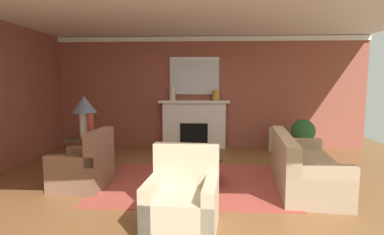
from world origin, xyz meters
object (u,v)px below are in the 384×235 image
Objects in this scene: vase_tall_corner at (274,139)px; vase_mantel_right at (216,95)px; fireplace at (194,125)px; table_lamp at (84,108)px; armchair_near_window at (84,169)px; sofa at (303,169)px; vase_mantel_left at (172,93)px; mantel_mirror at (194,76)px; potted_plant at (303,134)px; armchair_facing_fireplace at (183,203)px; side_table at (86,153)px; coffee_table at (193,164)px; vase_on_side_table at (91,126)px.

vase_mantel_right is (-1.42, 0.25, 1.07)m from vase_tall_corner.
fireplace is 3.16m from table_lamp.
sofa is at bearing 3.91° from armchair_near_window.
sofa is 6.18× the size of vase_mantel_left.
mantel_mirror is at bearing 167.95° from vase_tall_corner.
vase_mantel_right is at bearing 163.92° from potted_plant.
vase_mantel_left is (-0.55, -0.17, -0.45)m from mantel_mirror.
armchair_near_window is at bearing -116.32° from mantel_mirror.
armchair_facing_fireplace reaches higher than side_table.
vase_on_side_table is at bearing 172.23° from coffee_table.
potted_plant is at bearing -28.95° from vase_tall_corner.
armchair_near_window reaches higher than potted_plant.
table_lamp is 1.30× the size of vase_tall_corner.
fireplace reaches higher than side_table.
vase_on_side_table is 3.43m from vase_mantel_right.
armchair_near_window is 2.16m from armchair_facing_fireplace.
armchair_near_window is at bearing -81.33° from vase_on_side_table.
armchair_facing_fireplace reaches higher than potted_plant.
armchair_near_window is at bearing -71.07° from side_table.
armchair_near_window is 1.77m from coffee_table.
potted_plant is at bearing 22.55° from table_lamp.
fireplace is 3.56m from armchair_near_window.
vase_mantel_left is 2.83m from vase_on_side_table.
mantel_mirror reaches higher than table_lamp.
vase_mantel_right is at bearing 45.12° from table_lamp.
vase_mantel_left reaches higher than potted_plant.
table_lamp is 1.71× the size of vase_on_side_table.
vase_mantel_left is at bearing 169.43° from potted_plant.
table_lamp is at bearing -125.69° from mantel_mirror.
sofa is 3.78× the size of vase_tall_corner.
mantel_mirror is at bearing 163.68° from potted_plant.
mantel_mirror is 1.68× the size of table_lamp.
table_lamp is (-0.24, 0.69, 0.92)m from armchair_near_window.
side_table is at bearing 141.34° from vase_on_side_table.
coffee_table is 3.00m from vase_mantel_right.
vase_mantel_left is at bearing 130.52° from sofa.
table_lamp is at bearing -118.44° from vase_mantel_left.
side_table is (-1.98, 0.37, 0.06)m from coffee_table.
table_lamp is at bearing 133.85° from armchair_facing_fireplace.
mantel_mirror is 1.26× the size of coffee_table.
potted_plant is at bearing -16.08° from vase_mantel_right.
side_table is at bearing -118.44° from vase_mantel_left.
vase_mantel_left is (-0.67, 2.79, 1.07)m from coffee_table.
table_lamp is (-1.98, 0.37, 0.89)m from coffee_table.
mantel_mirror is 2.19× the size of vase_tall_corner.
sofa reaches higher than potted_plant.
sofa is 2.39m from potted_plant.
vase_on_side_table reaches higher than potted_plant.
vase_tall_corner is at bearing -12.05° from mantel_mirror.
mantel_mirror is (-0.00, 0.12, 1.27)m from fireplace.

